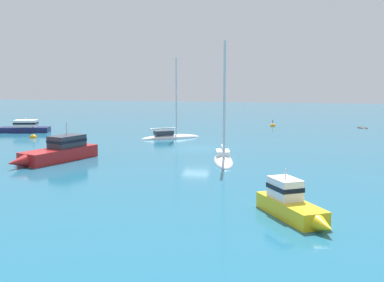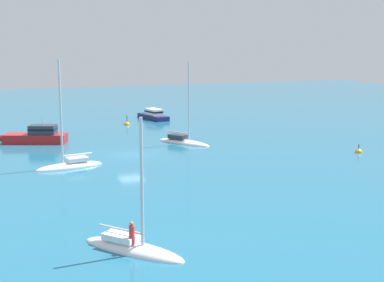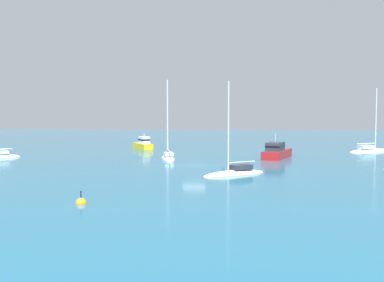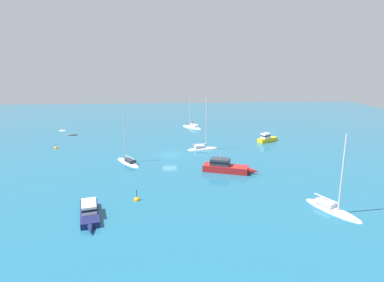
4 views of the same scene
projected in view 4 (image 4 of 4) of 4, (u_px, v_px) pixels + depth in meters
The scene contains 12 objects.
ground_plane at pixel (170, 155), 59.36m from camera, with size 162.15×162.15×0.00m, color #1E607F.
motor_cruiser at pixel (226, 167), 50.02m from camera, with size 4.55×8.61×3.19m.
skiff at pixel (73, 135), 75.87m from camera, with size 1.70×2.61×0.35m.
yacht at pixel (203, 148), 63.30m from camera, with size 2.77×6.47×10.37m.
cabin_cruiser at pixel (268, 138), 69.61m from camera, with size 3.99×5.63×2.41m.
ketch at pixel (192, 127), 84.73m from camera, with size 6.29×5.54×8.09m.
cabin_cruiser_1 at pixel (89, 212), 35.29m from camera, with size 7.68×3.34×2.22m.
ketch_1 at pixel (128, 162), 54.53m from camera, with size 6.74×5.21×9.54m.
yacht_1 at pixel (332, 209), 36.94m from camera, with size 7.45×4.86×9.53m.
rib at pixel (62, 131), 80.87m from camera, with size 1.57×2.13×0.47m.
channel_buoy at pixel (137, 200), 39.75m from camera, with size 0.81×0.81×1.70m.
mooring_buoy at pixel (56, 148), 64.13m from camera, with size 0.77×0.77×1.26m.
Camera 4 is at (57.27, -0.39, 16.36)m, focal length 30.16 mm.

